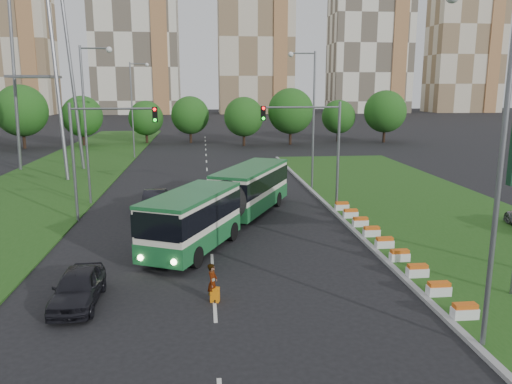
{
  "coord_description": "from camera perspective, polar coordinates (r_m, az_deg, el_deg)",
  "views": [
    {
      "loc": [
        -3.33,
        -25.13,
        9.03
      ],
      "look_at": [
        -0.13,
        5.07,
        2.6
      ],
      "focal_mm": 35.0,
      "sensor_mm": 36.0,
      "label": 1
    }
  ],
  "objects": [
    {
      "name": "tree_line",
      "position": [
        81.36,
        3.43,
        8.74
      ],
      "size": [
        120.0,
        8.0,
        9.0
      ],
      "primitive_type": null,
      "color": "#1A5015",
      "rests_on": "ground"
    },
    {
      "name": "flower_planters",
      "position": [
        29.1,
        14.48,
        -5.59
      ],
      "size": [
        1.1,
        18.1,
        0.6
      ],
      "primitive_type": null,
      "color": "white",
      "rests_on": "grass_median"
    },
    {
      "name": "street_lamps",
      "position": [
        35.26,
        -5.53,
        6.97
      ],
      "size": [
        36.0,
        60.0,
        12.0
      ],
      "primitive_type": null,
      "color": "slate",
      "rests_on": "ground"
    },
    {
      "name": "apartment_tower_cwest",
      "position": [
        177.28,
        -13.66,
        17.13
      ],
      "size": [
        28.0,
        15.0,
        52.0
      ],
      "primitive_type": "cube",
      "color": "#ECE6CE",
      "rests_on": "ground"
    },
    {
      "name": "apartment_tower_east",
      "position": [
        185.15,
        12.85,
        16.15
      ],
      "size": [
        27.0,
        15.0,
        47.0
      ],
      "primitive_type": "cube",
      "color": "#ECE6CE",
      "rests_on": "ground"
    },
    {
      "name": "grass_median",
      "position": [
        38.01,
        19.62,
        -2.38
      ],
      "size": [
        14.0,
        60.0,
        0.15
      ],
      "primitive_type": "cube",
      "color": "#214E16",
      "rests_on": "ground"
    },
    {
      "name": "midrise_east",
      "position": [
        198.75,
        22.7,
        14.23
      ],
      "size": [
        24.0,
        14.0,
        40.0
      ],
      "primitive_type": "cube",
      "color": "beige",
      "rests_on": "ground"
    },
    {
      "name": "lane_markings",
      "position": [
        46.03,
        -5.52,
        0.58
      ],
      "size": [
        0.2,
        100.0,
        0.01
      ],
      "primitive_type": null,
      "color": "silver",
      "rests_on": "ground"
    },
    {
      "name": "ground",
      "position": [
        26.91,
        1.42,
        -7.66
      ],
      "size": [
        360.0,
        360.0,
        0.0
      ],
      "primitive_type": "plane",
      "color": "black",
      "rests_on": "ground"
    },
    {
      "name": "articulated_bus",
      "position": [
        32.3,
        -3.83,
        -1.0
      ],
      "size": [
        2.79,
        17.89,
        2.95
      ],
      "rotation": [
        0.0,
        0.0,
        -0.45
      ],
      "color": "white",
      "rests_on": "ground"
    },
    {
      "name": "traffic_mast_left",
      "position": [
        35.04,
        -17.7,
        5.36
      ],
      "size": [
        5.76,
        0.32,
        8.0
      ],
      "color": "slate",
      "rests_on": "ground"
    },
    {
      "name": "pedestrian",
      "position": [
        21.73,
        -4.99,
        -10.25
      ],
      "size": [
        0.58,
        0.71,
        1.68
      ],
      "primitive_type": "imported",
      "rotation": [
        0.0,
        0.0,
        1.24
      ],
      "color": "gray",
      "rests_on": "ground"
    },
    {
      "name": "left_verge",
      "position": [
        53.0,
        -22.03,
        1.32
      ],
      "size": [
        12.0,
        110.0,
        0.1
      ],
      "primitive_type": "cube",
      "color": "#214E16",
      "rests_on": "ground"
    },
    {
      "name": "car_left_near",
      "position": [
        22.64,
        -19.69,
        -10.21
      ],
      "size": [
        1.83,
        4.47,
        1.52
      ],
      "primitive_type": "imported",
      "rotation": [
        0.0,
        0.0,
        0.01
      ],
      "color": "black",
      "rests_on": "ground"
    },
    {
      "name": "car_left_far",
      "position": [
        37.75,
        -11.53,
        -0.97
      ],
      "size": [
        1.69,
        4.55,
        1.49
      ],
      "primitive_type": "imported",
      "rotation": [
        0.0,
        0.0,
        -0.03
      ],
      "color": "black",
      "rests_on": "ground"
    },
    {
      "name": "apartment_tower_west",
      "position": [
        186.27,
        -26.37,
        15.37
      ],
      "size": [
        26.0,
        15.0,
        48.0
      ],
      "primitive_type": "cube",
      "color": "beige",
      "rests_on": "ground"
    },
    {
      "name": "traffic_mast_median",
      "position": [
        36.24,
        6.95,
        6.04
      ],
      "size": [
        5.76,
        0.32,
        8.0
      ],
      "color": "slate",
      "rests_on": "ground"
    },
    {
      "name": "apartment_tower_ceast",
      "position": [
        176.81,
        -0.08,
        17.14
      ],
      "size": [
        25.0,
        15.0,
        50.0
      ],
      "primitive_type": "cube",
      "color": "beige",
      "rests_on": "ground"
    },
    {
      "name": "shopping_trolley",
      "position": [
        21.84,
        -4.72,
        -11.63
      ],
      "size": [
        0.36,
        0.39,
        0.62
      ],
      "rotation": [
        0.0,
        0.0,
        -0.24
      ],
      "color": "orange",
      "rests_on": "ground"
    },
    {
      "name": "median_kerb",
      "position": [
        35.57,
        9.45,
        -2.77
      ],
      "size": [
        0.3,
        60.0,
        0.18
      ],
      "primitive_type": "cube",
      "color": "#959595",
      "rests_on": "ground"
    }
  ]
}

